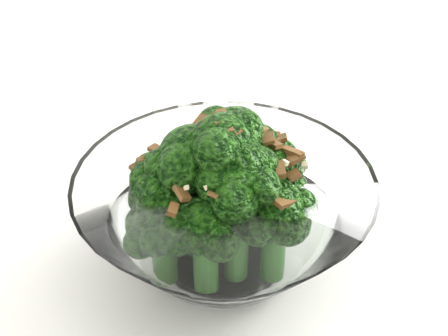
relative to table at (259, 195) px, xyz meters
name	(u,v)px	position (x,y,z in m)	size (l,w,h in m)	color
table	(259,195)	(0.00, 0.00, 0.00)	(1.42, 1.22, 0.75)	white
broccoli_dish	(222,211)	(-0.09, -0.14, 0.12)	(0.21, 0.21, 0.13)	white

